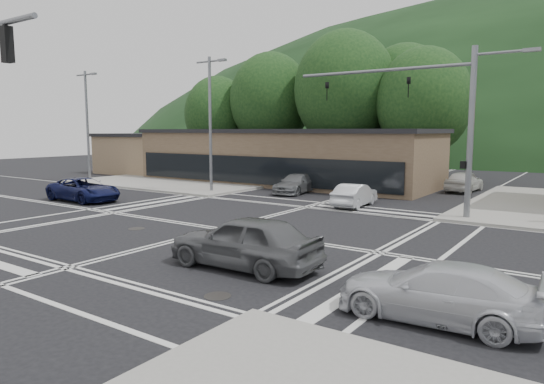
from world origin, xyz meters
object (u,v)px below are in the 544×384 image
Objects in this scene: car_blue_west at (84,189)px; car_queue_b at (464,181)px; car_queue_a at (355,195)px; car_northbound at (296,184)px; car_silver_east at (438,292)px; car_grey_center at (245,241)px.

car_queue_b is (17.67, 17.54, 0.03)m from car_blue_west.
car_northbound is at bearing -32.03° from car_queue_a.
car_queue_b is at bearing -170.63° from car_silver_east.
car_grey_center is 1.09× the size of car_silver_east.
car_queue_b is (0.99, 23.34, -0.11)m from car_grey_center.
car_grey_center reaches higher than car_northbound.
car_grey_center reaches higher than car_queue_b.
car_blue_west is 1.18× the size of car_queue_b.
car_blue_west is 23.69m from car_silver_east.
car_grey_center reaches higher than car_queue_a.
car_grey_center reaches higher than car_blue_west.
car_northbound is (8.54, 10.31, -0.05)m from car_blue_west.
car_blue_west is 1.28× the size of car_queue_a.
car_northbound is (-8.14, 16.11, -0.19)m from car_grey_center.
car_queue_a is at bearing -62.10° from car_blue_west.
car_grey_center is 1.11× the size of car_northbound.
car_silver_east is (22.74, -6.64, -0.04)m from car_blue_west.
car_silver_east is at bearing 80.24° from car_grey_center.
car_silver_east is 22.12m from car_northbound.
car_queue_a is at bearing -33.71° from car_northbound.
car_blue_west is 1.13× the size of car_northbound.
car_silver_east is 1.07× the size of car_queue_b.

